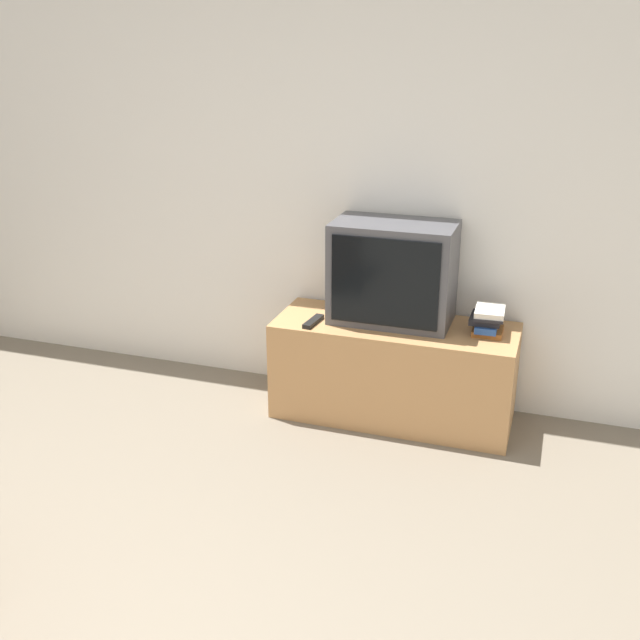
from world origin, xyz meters
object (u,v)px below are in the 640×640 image
object	(u,v)px
book_stack	(488,320)
remote_on_stand	(313,322)
tv_stand	(394,371)
television	(393,273)

from	to	relation	value
book_stack	remote_on_stand	size ratio (longest dim) A/B	1.15
tv_stand	television	xyz separation A→B (m)	(-0.04, 0.06, 0.55)
book_stack	remote_on_stand	world-z (taller)	book_stack
tv_stand	book_stack	size ratio (longest dim) A/B	5.91
tv_stand	book_stack	distance (m)	0.60
remote_on_stand	television	bearing A→B (deg)	25.46
television	remote_on_stand	xyz separation A→B (m)	(-0.39, -0.19, -0.26)
tv_stand	television	size ratio (longest dim) A/B	2.03
book_stack	tv_stand	bearing A→B (deg)	-176.63
tv_stand	remote_on_stand	distance (m)	0.54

